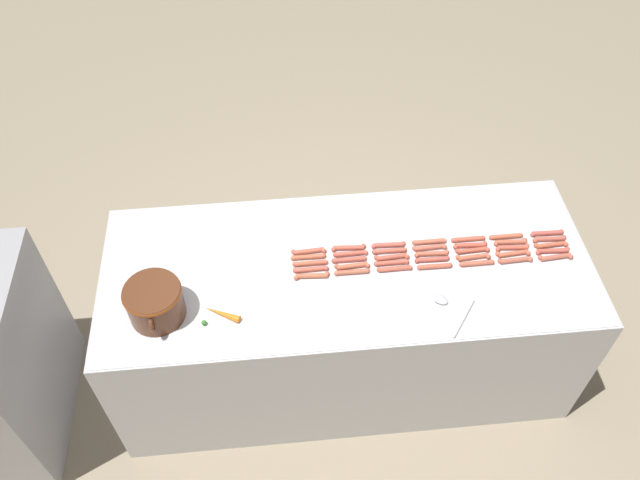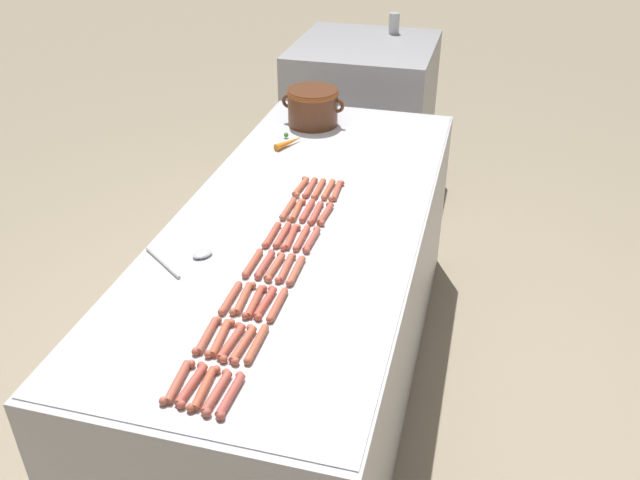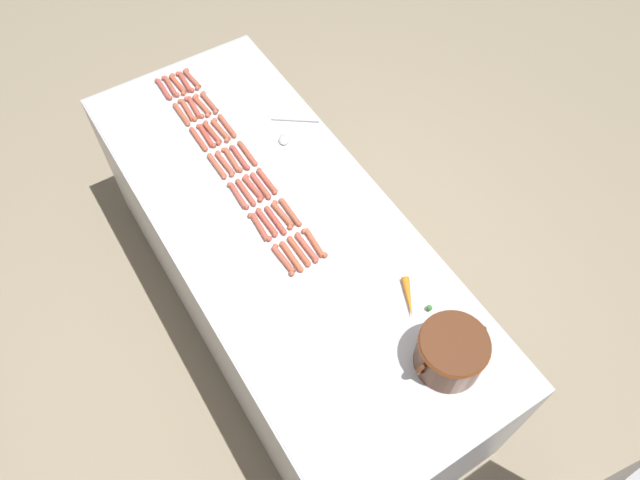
# 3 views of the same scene
# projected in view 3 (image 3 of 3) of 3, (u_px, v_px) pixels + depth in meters

# --- Properties ---
(ground_plane) EXTENTS (20.00, 20.00, 0.00)m
(ground_plane) POSITION_uv_depth(u_px,v_px,m) (289.00, 315.00, 3.21)
(ground_plane) COLOR gray
(griddle_counter) EXTENTS (0.91, 2.26, 0.86)m
(griddle_counter) POSITION_uv_depth(u_px,v_px,m) (286.00, 274.00, 2.85)
(griddle_counter) COLOR #BCBCC1
(griddle_counter) RESTS_ON ground_plane
(hot_dog_0) EXTENTS (0.03, 0.16, 0.02)m
(hot_dog_0) POSITION_uv_depth(u_px,v_px,m) (192.00, 79.00, 2.94)
(hot_dog_0) COLOR #B25A46
(hot_dog_0) RESTS_ON griddle_counter
(hot_dog_1) EXTENTS (0.03, 0.16, 0.02)m
(hot_dog_1) POSITION_uv_depth(u_px,v_px,m) (209.00, 102.00, 2.85)
(hot_dog_1) COLOR #B05944
(hot_dog_1) RESTS_ON griddle_counter
(hot_dog_2) EXTENTS (0.02, 0.16, 0.02)m
(hot_dog_2) POSITION_uv_depth(u_px,v_px,m) (227.00, 126.00, 2.77)
(hot_dog_2) COLOR #B75A42
(hot_dog_2) RESTS_ON griddle_counter
(hot_dog_3) EXTENTS (0.02, 0.16, 0.02)m
(hot_dog_3) POSITION_uv_depth(u_px,v_px,m) (247.00, 153.00, 2.68)
(hot_dog_3) COLOR #B45740
(hot_dog_3) RESTS_ON griddle_counter
(hot_dog_4) EXTENTS (0.03, 0.16, 0.02)m
(hot_dog_4) POSITION_uv_depth(u_px,v_px,m) (267.00, 181.00, 2.59)
(hot_dog_4) COLOR #B75340
(hot_dog_4) RESTS_ON griddle_counter
(hot_dog_5) EXTENTS (0.02, 0.16, 0.02)m
(hot_dog_5) POSITION_uv_depth(u_px,v_px,m) (290.00, 212.00, 2.50)
(hot_dog_5) COLOR #B25B42
(hot_dog_5) RESTS_ON griddle_counter
(hot_dog_6) EXTENTS (0.03, 0.16, 0.02)m
(hot_dog_6) POSITION_uv_depth(u_px,v_px,m) (314.00, 243.00, 2.41)
(hot_dog_6) COLOR #BA5D3F
(hot_dog_6) RESTS_ON griddle_counter
(hot_dog_7) EXTENTS (0.03, 0.16, 0.02)m
(hot_dog_7) POSITION_uv_depth(u_px,v_px,m) (185.00, 82.00, 2.93)
(hot_dog_7) COLOR #B85142
(hot_dog_7) RESTS_ON griddle_counter
(hot_dog_8) EXTENTS (0.03, 0.16, 0.02)m
(hot_dog_8) POSITION_uv_depth(u_px,v_px,m) (202.00, 105.00, 2.84)
(hot_dog_8) COLOR #BE5D42
(hot_dog_8) RESTS_ON griddle_counter
(hot_dog_9) EXTENTS (0.03, 0.16, 0.02)m
(hot_dog_9) POSITION_uv_depth(u_px,v_px,m) (221.00, 130.00, 2.75)
(hot_dog_9) COLOR #B45C42
(hot_dog_9) RESTS_ON griddle_counter
(hot_dog_10) EXTENTS (0.03, 0.16, 0.02)m
(hot_dog_10) POSITION_uv_depth(u_px,v_px,m) (240.00, 157.00, 2.66)
(hot_dog_10) COLOR #B14F41
(hot_dog_10) RESTS_ON griddle_counter
(hot_dog_11) EXTENTS (0.02, 0.16, 0.02)m
(hot_dog_11) POSITION_uv_depth(u_px,v_px,m) (261.00, 186.00, 2.57)
(hot_dog_11) COLOR #B85544
(hot_dog_11) RESTS_ON griddle_counter
(hot_dog_12) EXTENTS (0.03, 0.16, 0.02)m
(hot_dog_12) POSITION_uv_depth(u_px,v_px,m) (282.00, 215.00, 2.49)
(hot_dog_12) COLOR #B75C3F
(hot_dog_12) RESTS_ON griddle_counter
(hot_dog_13) EXTENTS (0.03, 0.16, 0.02)m
(hot_dog_13) POSITION_uv_depth(u_px,v_px,m) (307.00, 247.00, 2.40)
(hot_dog_13) COLOR #BD5845
(hot_dog_13) RESTS_ON griddle_counter
(hot_dog_14) EXTENTS (0.03, 0.16, 0.02)m
(hot_dog_14) POSITION_uv_depth(u_px,v_px,m) (178.00, 84.00, 2.92)
(hot_dog_14) COLOR #BB593E
(hot_dog_14) RESTS_ON griddle_counter
(hot_dog_15) EXTENTS (0.03, 0.16, 0.02)m
(hot_dog_15) POSITION_uv_depth(u_px,v_px,m) (194.00, 107.00, 2.83)
(hot_dog_15) COLOR #BB5542
(hot_dog_15) RESTS_ON griddle_counter
(hot_dog_16) EXTENTS (0.03, 0.16, 0.02)m
(hot_dog_16) POSITION_uv_depth(u_px,v_px,m) (212.00, 133.00, 2.74)
(hot_dog_16) COLOR #B3523E
(hot_dog_16) RESTS_ON griddle_counter
(hot_dog_17) EXTENTS (0.03, 0.16, 0.02)m
(hot_dog_17) POSITION_uv_depth(u_px,v_px,m) (232.00, 160.00, 2.65)
(hot_dog_17) COLOR #B65D44
(hot_dog_17) RESTS_ON griddle_counter
(hot_dog_18) EXTENTS (0.03, 0.16, 0.02)m
(hot_dog_18) POSITION_uv_depth(u_px,v_px,m) (253.00, 188.00, 2.57)
(hot_dog_18) COLOR #BA523F
(hot_dog_18) RESTS_ON griddle_counter
(hot_dog_19) EXTENTS (0.02, 0.16, 0.02)m
(hot_dog_19) POSITION_uv_depth(u_px,v_px,m) (275.00, 220.00, 2.47)
(hot_dog_19) COLOR #B64F41
(hot_dog_19) RESTS_ON griddle_counter
(hot_dog_20) EXTENTS (0.02, 0.16, 0.02)m
(hot_dog_20) POSITION_uv_depth(u_px,v_px,m) (299.00, 251.00, 2.39)
(hot_dog_20) COLOR #BB593D
(hot_dog_20) RESTS_ON griddle_counter
(hot_dog_21) EXTENTS (0.03, 0.16, 0.02)m
(hot_dog_21) POSITION_uv_depth(u_px,v_px,m) (170.00, 86.00, 2.91)
(hot_dog_21) COLOR #B05545
(hot_dog_21) RESTS_ON griddle_counter
(hot_dog_22) EXTENTS (0.03, 0.16, 0.02)m
(hot_dog_22) POSITION_uv_depth(u_px,v_px,m) (187.00, 110.00, 2.82)
(hot_dog_22) COLOR #BB5C43
(hot_dog_22) RESTS_ON griddle_counter
(hot_dog_23) EXTENTS (0.03, 0.16, 0.02)m
(hot_dog_23) POSITION_uv_depth(u_px,v_px,m) (206.00, 136.00, 2.73)
(hot_dog_23) COLOR #BF4F3E
(hot_dog_23) RESTS_ON griddle_counter
(hot_dog_24) EXTENTS (0.03, 0.16, 0.02)m
(hot_dog_24) POSITION_uv_depth(u_px,v_px,m) (225.00, 164.00, 2.64)
(hot_dog_24) COLOR #B85A46
(hot_dog_24) RESTS_ON griddle_counter
(hot_dog_25) EXTENTS (0.02, 0.16, 0.02)m
(hot_dog_25) POSITION_uv_depth(u_px,v_px,m) (246.00, 192.00, 2.55)
(hot_dog_25) COLOR #B45542
(hot_dog_25) RESTS_ON griddle_counter
(hot_dog_26) EXTENTS (0.03, 0.16, 0.02)m
(hot_dog_26) POSITION_uv_depth(u_px,v_px,m) (267.00, 222.00, 2.47)
(hot_dog_26) COLOR #BA5242
(hot_dog_26) RESTS_ON griddle_counter
(hot_dog_27) EXTENTS (0.02, 0.16, 0.02)m
(hot_dog_27) POSITION_uv_depth(u_px,v_px,m) (291.00, 257.00, 2.38)
(hot_dog_27) COLOR #B75D40
(hot_dog_27) RESTS_ON griddle_counter
(hot_dog_28) EXTENTS (0.03, 0.16, 0.02)m
(hot_dog_28) POSITION_uv_depth(u_px,v_px,m) (163.00, 89.00, 2.90)
(hot_dog_28) COLOR #B85145
(hot_dog_28) RESTS_ON griddle_counter
(hot_dog_29) EXTENTS (0.02, 0.16, 0.02)m
(hot_dog_29) POSITION_uv_depth(u_px,v_px,m) (181.00, 114.00, 2.81)
(hot_dog_29) COLOR #BC5C40
(hot_dog_29) RESTS_ON griddle_counter
(hot_dog_30) EXTENTS (0.02, 0.16, 0.02)m
(hot_dog_30) POSITION_uv_depth(u_px,v_px,m) (198.00, 139.00, 2.72)
(hot_dog_30) COLOR #BB5741
(hot_dog_30) RESTS_ON griddle_counter
(hot_dog_31) EXTENTS (0.02, 0.16, 0.02)m
(hot_dog_31) POSITION_uv_depth(u_px,v_px,m) (217.00, 166.00, 2.63)
(hot_dog_31) COLOR #BB5E45
(hot_dog_31) RESTS_ON griddle_counter
(hot_dog_32) EXTENTS (0.03, 0.16, 0.02)m
(hot_dog_32) POSITION_uv_depth(u_px,v_px,m) (238.00, 196.00, 2.54)
(hot_dog_32) COLOR #B85547
(hot_dog_32) RESTS_ON griddle_counter
(hot_dog_33) EXTENTS (0.03, 0.16, 0.02)m
(hot_dog_33) POSITION_uv_depth(u_px,v_px,m) (260.00, 227.00, 2.46)
(hot_dog_33) COLOR #B65440
(hot_dog_33) RESTS_ON griddle_counter
(hot_dog_34) EXTENTS (0.03, 0.16, 0.02)m
(hot_dog_34) POSITION_uv_depth(u_px,v_px,m) (283.00, 260.00, 2.37)
(hot_dog_34) COLOR #BA5742
(hot_dog_34) RESTS_ON griddle_counter
(bean_pot) EXTENTS (0.31, 0.25, 0.17)m
(bean_pot) POSITION_uv_depth(u_px,v_px,m) (451.00, 351.00, 2.07)
(bean_pot) COLOR #562D19
(bean_pot) RESTS_ON griddle_counter
(serving_spoon) EXTENTS (0.24, 0.19, 0.02)m
(serving_spoon) POSITION_uv_depth(u_px,v_px,m) (288.00, 133.00, 2.75)
(serving_spoon) COLOR #B7B7BC
(serving_spoon) RESTS_ON griddle_counter
(carrot) EXTENTS (0.11, 0.17, 0.03)m
(carrot) POSITION_uv_depth(u_px,v_px,m) (410.00, 298.00, 2.27)
(carrot) COLOR orange
(carrot) RESTS_ON griddle_counter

